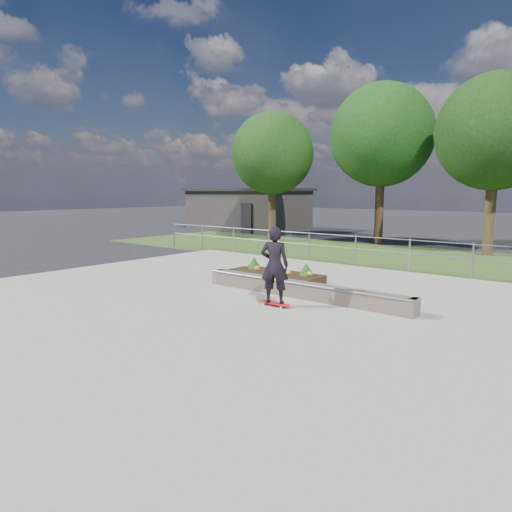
{
  "coord_description": "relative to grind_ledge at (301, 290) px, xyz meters",
  "views": [
    {
      "loc": [
        7.62,
        -7.6,
        2.76
      ],
      "look_at": [
        0.2,
        1.5,
        1.1
      ],
      "focal_mm": 32.0,
      "sensor_mm": 36.0,
      "label": 1
    }
  ],
  "objects": [
    {
      "name": "building",
      "position": [
        -15.27,
        15.97,
        1.25
      ],
      "size": [
        8.4,
        5.4,
        3.0
      ],
      "color": "#2B2826",
      "rests_on": "ground"
    },
    {
      "name": "ground",
      "position": [
        -1.27,
        -2.02,
        -0.26
      ],
      "size": [
        120.0,
        120.0,
        0.0
      ],
      "primitive_type": "plane",
      "color": "black",
      "rests_on": "ground"
    },
    {
      "name": "grind_ledge",
      "position": [
        0.0,
        0.0,
        0.0
      ],
      "size": [
        6.0,
        0.44,
        0.43
      ],
      "color": "brown",
      "rests_on": "concrete_slab"
    },
    {
      "name": "planter_bed",
      "position": [
        -1.9,
        1.43,
        -0.02
      ],
      "size": [
        3.0,
        1.2,
        0.61
      ],
      "color": "black",
      "rests_on": "concrete_slab"
    },
    {
      "name": "fence",
      "position": [
        -1.27,
        5.48,
        0.51
      ],
      "size": [
        20.06,
        0.06,
        1.2
      ],
      "color": "gray",
      "rests_on": "ground"
    },
    {
      "name": "tree_far_left",
      "position": [
        -9.27,
        10.98,
        4.59
      ],
      "size": [
        4.55,
        4.55,
        7.15
      ],
      "color": "#312013",
      "rests_on": "ground"
    },
    {
      "name": "grass_verge",
      "position": [
        -1.27,
        8.98,
        -0.25
      ],
      "size": [
        30.0,
        8.0,
        0.02
      ],
      "primitive_type": "cube",
      "color": "#324A1D",
      "rests_on": "ground"
    },
    {
      "name": "concrete_slab",
      "position": [
        -1.27,
        -2.02,
        -0.23
      ],
      "size": [
        15.0,
        15.0,
        0.06
      ],
      "primitive_type": "cube",
      "color": "gray",
      "rests_on": "ground"
    },
    {
      "name": "tree_mid_left",
      "position": [
        -3.77,
        12.98,
        5.34
      ],
      "size": [
        5.25,
        5.25,
        8.25
      ],
      "color": "#351F15",
      "rests_on": "ground"
    },
    {
      "name": "tree_mid_right",
      "position": [
        1.73,
        11.98,
        4.97
      ],
      "size": [
        4.9,
        4.9,
        7.7
      ],
      "color": "#382716",
      "rests_on": "ground"
    },
    {
      "name": "skateboarder",
      "position": [
        0.01,
        -1.16,
        0.78
      ],
      "size": [
        0.8,
        0.68,
        1.91
      ],
      "color": "silver",
      "rests_on": "concrete_slab"
    }
  ]
}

